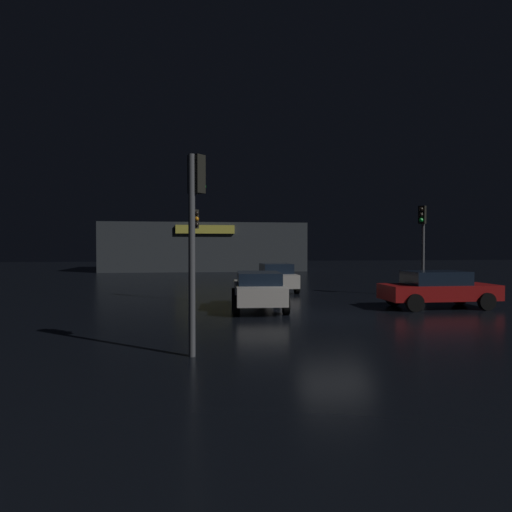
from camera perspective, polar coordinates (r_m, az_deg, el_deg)
The scene contains 8 objects.
ground_plane at distance 16.21m, azimuth 9.86°, elevation -7.61°, with size 120.00×120.00×0.00m, color black.
store_building at distance 48.50m, azimuth -6.52°, elevation 1.13°, with size 19.98×9.81×4.79m.
traffic_signal_main at distance 10.43m, azimuth -7.65°, elevation 4.97°, with size 0.42×0.42×4.54m.
traffic_signal_opposite at distance 23.97m, azimuth 20.05°, elevation 2.70°, with size 0.42×0.42×4.47m.
traffic_signal_cross_left at distance 20.95m, azimuth -7.78°, elevation 2.56°, with size 0.41×0.43×4.14m.
car_near at distance 17.93m, azimuth 0.29°, elevation -4.18°, with size 2.26×4.54×1.48m.
car_far at distance 19.81m, azimuth 21.73°, elevation -3.78°, with size 4.49×2.03×1.48m.
car_crossing at distance 25.13m, azimuth 2.42°, elevation -2.65°, with size 2.00×4.43×1.54m.
Camera 1 is at (-4.92, -15.24, 2.49)m, focal length 32.07 mm.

